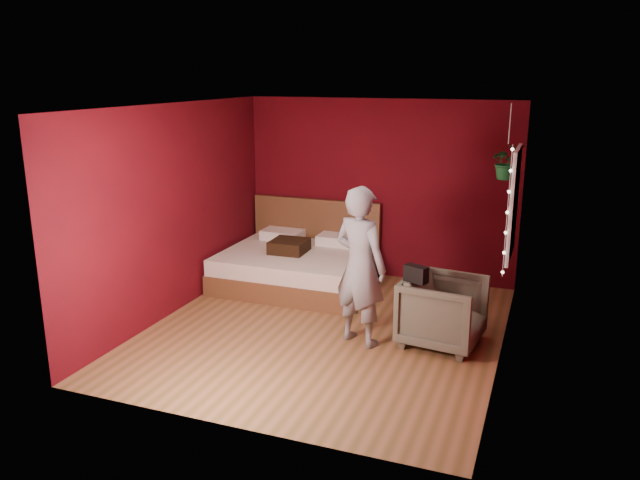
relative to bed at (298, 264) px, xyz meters
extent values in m
plane|color=#905C39|center=(0.95, -1.44, -0.29)|extent=(4.50, 4.50, 0.00)
cube|color=#570910|center=(0.95, 0.82, 1.01)|extent=(4.00, 0.02, 2.60)
cube|color=#570910|center=(0.95, -3.70, 1.01)|extent=(4.00, 0.02, 2.60)
cube|color=#570910|center=(-1.06, -1.44, 1.01)|extent=(0.02, 4.50, 2.60)
cube|color=#570910|center=(2.96, -1.44, 1.01)|extent=(0.02, 4.50, 2.60)
cube|color=white|center=(0.95, -1.44, 2.32)|extent=(4.00, 4.50, 0.02)
cube|color=white|center=(2.92, -0.54, 1.21)|extent=(0.04, 0.97, 1.27)
cube|color=black|center=(2.90, -0.54, 1.21)|extent=(0.02, 0.85, 1.15)
cube|color=white|center=(2.90, -0.54, 1.21)|extent=(0.03, 0.05, 1.15)
cube|color=white|center=(2.90, -0.54, 1.21)|extent=(0.03, 0.85, 0.05)
cylinder|color=silver|center=(2.89, -1.06, 1.21)|extent=(0.01, 0.01, 1.45)
sphere|color=#FFF2CC|center=(2.89, -1.06, 0.54)|extent=(0.04, 0.04, 0.04)
sphere|color=#FFF2CC|center=(2.89, -1.06, 0.76)|extent=(0.04, 0.04, 0.04)
sphere|color=#FFF2CC|center=(2.89, -1.06, 0.99)|extent=(0.04, 0.04, 0.04)
sphere|color=#FFF2CC|center=(2.89, -1.06, 1.21)|extent=(0.04, 0.04, 0.04)
sphere|color=#FFF2CC|center=(2.89, -1.06, 1.44)|extent=(0.04, 0.04, 0.04)
sphere|color=#FFF2CC|center=(2.89, -1.06, 1.66)|extent=(0.04, 0.04, 0.04)
sphere|color=#FFF2CC|center=(2.89, -1.06, 1.89)|extent=(0.04, 0.04, 0.04)
cube|color=brown|center=(0.00, -0.09, -0.15)|extent=(2.01, 1.71, 0.28)
cube|color=white|center=(0.00, -0.09, 0.10)|extent=(1.97, 1.67, 0.22)
cube|color=brown|center=(0.00, 0.72, 0.27)|extent=(2.01, 0.08, 1.11)
cube|color=white|center=(-0.45, 0.48, 0.29)|extent=(0.60, 0.38, 0.14)
cube|color=white|center=(0.45, 0.48, 0.29)|extent=(0.60, 0.38, 0.14)
imported|color=gray|center=(1.43, -1.63, 0.61)|extent=(0.76, 0.63, 1.79)
imported|color=#565644|center=(2.31, -1.35, 0.10)|extent=(0.95, 0.93, 0.78)
cube|color=black|center=(2.04, -1.58, 0.58)|extent=(0.28, 0.21, 0.18)
cube|color=black|center=(-0.07, -0.14, 0.30)|extent=(0.50, 0.50, 0.17)
cylinder|color=silver|center=(2.77, -0.05, 2.07)|extent=(0.01, 0.01, 0.48)
imported|color=#1B5E29|center=(2.77, -0.05, 1.62)|extent=(0.49, 0.46, 0.43)
camera|label=1|loc=(3.32, -7.88, 2.66)|focal=35.00mm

